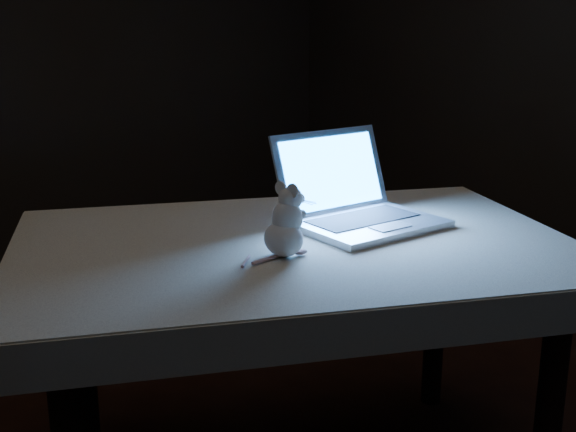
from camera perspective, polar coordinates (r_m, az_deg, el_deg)
table at (r=2.28m, az=0.49°, el=-11.93°), size 1.78×1.52×0.81m
tablecloth at (r=2.14m, az=2.70°, el=-3.40°), size 1.80×1.36×0.11m
laptop at (r=2.23m, az=6.65°, el=2.68°), size 0.44×0.39×0.29m
plush_mouse at (r=1.96m, az=-0.36°, el=-0.36°), size 0.15×0.15×0.20m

